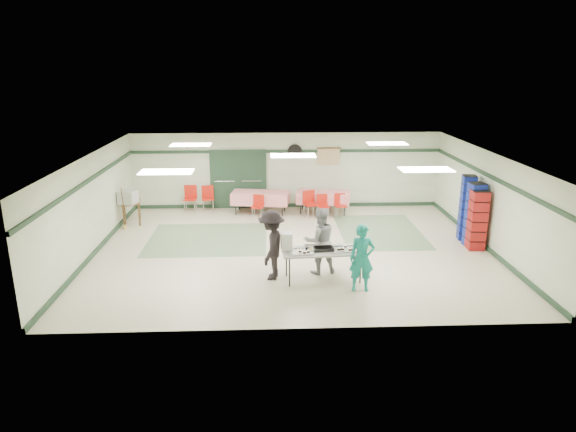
{
  "coord_description": "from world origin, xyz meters",
  "views": [
    {
      "loc": [
        -0.72,
        -13.6,
        5.07
      ],
      "look_at": [
        -0.15,
        -0.3,
        1.08
      ],
      "focal_mm": 32.0,
      "sensor_mm": 36.0,
      "label": 1
    }
  ],
  "objects_px": {
    "crate_stack_red": "(477,220)",
    "broom": "(124,207)",
    "chair_d": "(258,204)",
    "crate_stack_blue_b": "(467,208)",
    "crate_stack_blue_a": "(474,215)",
    "volunteer_teal": "(362,258)",
    "chair_c": "(340,203)",
    "chair_loose_b": "(190,196)",
    "dining_table_b": "(260,197)",
    "volunteer_dark": "(272,245)",
    "office_printer": "(128,197)",
    "volunteer_grey": "(320,241)",
    "serving_table": "(323,252)",
    "dining_table_a": "(323,197)",
    "chair_loose_a": "(208,196)",
    "printer_table": "(131,204)",
    "chair_b": "(310,201)",
    "chair_a": "(322,203)"
  },
  "relations": [
    {
      "from": "crate_stack_blue_a",
      "to": "broom",
      "type": "relative_size",
      "value": 1.39
    },
    {
      "from": "dining_table_b",
      "to": "office_printer",
      "type": "distance_m",
      "value": 4.4
    },
    {
      "from": "chair_c",
      "to": "dining_table_b",
      "type": "bearing_deg",
      "value": 164.07
    },
    {
      "from": "office_printer",
      "to": "dining_table_b",
      "type": "bearing_deg",
      "value": 31.08
    },
    {
      "from": "dining_table_a",
      "to": "dining_table_b",
      "type": "distance_m",
      "value": 2.2
    },
    {
      "from": "chair_a",
      "to": "chair_loose_b",
      "type": "distance_m",
      "value": 4.66
    },
    {
      "from": "broom",
      "to": "crate_stack_blue_a",
      "type": "bearing_deg",
      "value": 2.53
    },
    {
      "from": "chair_d",
      "to": "crate_stack_blue_a",
      "type": "relative_size",
      "value": 0.43
    },
    {
      "from": "volunteer_dark",
      "to": "chair_d",
      "type": "bearing_deg",
      "value": -164.76
    },
    {
      "from": "chair_loose_a",
      "to": "office_printer",
      "type": "xyz_separation_m",
      "value": [
        -2.34,
        -1.64,
        0.4
      ]
    },
    {
      "from": "dining_table_a",
      "to": "chair_a",
      "type": "xyz_separation_m",
      "value": [
        -0.08,
        -0.57,
        -0.08
      ]
    },
    {
      "from": "chair_c",
      "to": "crate_stack_blue_a",
      "type": "height_order",
      "value": "crate_stack_blue_a"
    },
    {
      "from": "serving_table",
      "to": "chair_c",
      "type": "distance_m",
      "value": 5.38
    },
    {
      "from": "serving_table",
      "to": "crate_stack_red",
      "type": "height_order",
      "value": "crate_stack_red"
    },
    {
      "from": "volunteer_dark",
      "to": "crate_stack_blue_a",
      "type": "distance_m",
      "value": 6.12
    },
    {
      "from": "serving_table",
      "to": "chair_a",
      "type": "relative_size",
      "value": 2.54
    },
    {
      "from": "chair_d",
      "to": "volunteer_grey",
      "type": "bearing_deg",
      "value": -58.72
    },
    {
      "from": "chair_loose_a",
      "to": "serving_table",
      "type": "bearing_deg",
      "value": -68.75
    },
    {
      "from": "dining_table_b",
      "to": "chair_c",
      "type": "xyz_separation_m",
      "value": [
        2.72,
        -0.57,
        -0.07
      ]
    },
    {
      "from": "chair_c",
      "to": "broom",
      "type": "xyz_separation_m",
      "value": [
        -7.0,
        -0.98,
        0.2
      ]
    },
    {
      "from": "chair_loose_b",
      "to": "crate_stack_red",
      "type": "bearing_deg",
      "value": -25.33
    },
    {
      "from": "volunteer_dark",
      "to": "broom",
      "type": "height_order",
      "value": "volunteer_dark"
    },
    {
      "from": "chair_d",
      "to": "dining_table_b",
      "type": "bearing_deg",
      "value": 95.97
    },
    {
      "from": "crate_stack_blue_a",
      "to": "office_printer",
      "type": "bearing_deg",
      "value": 167.04
    },
    {
      "from": "dining_table_a",
      "to": "chair_d",
      "type": "bearing_deg",
      "value": -156.04
    },
    {
      "from": "crate_stack_blue_b",
      "to": "dining_table_a",
      "type": "bearing_deg",
      "value": 142.0
    },
    {
      "from": "crate_stack_blue_a",
      "to": "volunteer_grey",
      "type": "bearing_deg",
      "value": -159.15
    },
    {
      "from": "crate_stack_blue_a",
      "to": "chair_loose_b",
      "type": "bearing_deg",
      "value": 155.39
    },
    {
      "from": "crate_stack_blue_a",
      "to": "broom",
      "type": "distance_m",
      "value": 10.59
    },
    {
      "from": "dining_table_b",
      "to": "crate_stack_blue_b",
      "type": "xyz_separation_m",
      "value": [
        6.1,
        -3.04,
        0.4
      ]
    },
    {
      "from": "chair_a",
      "to": "broom",
      "type": "xyz_separation_m",
      "value": [
        -6.4,
        -0.98,
        0.21
      ]
    },
    {
      "from": "volunteer_teal",
      "to": "volunteer_dark",
      "type": "relative_size",
      "value": 0.92
    },
    {
      "from": "volunteer_grey",
      "to": "broom",
      "type": "relative_size",
      "value": 1.26
    },
    {
      "from": "office_printer",
      "to": "crate_stack_blue_a",
      "type": "bearing_deg",
      "value": 1.5
    },
    {
      "from": "volunteer_grey",
      "to": "volunteer_dark",
      "type": "xyz_separation_m",
      "value": [
        -1.2,
        -0.31,
        0.02
      ]
    },
    {
      "from": "dining_table_b",
      "to": "office_printer",
      "type": "relative_size",
      "value": 3.93
    },
    {
      "from": "serving_table",
      "to": "volunteer_teal",
      "type": "xyz_separation_m",
      "value": [
        0.82,
        -0.64,
        0.07
      ]
    },
    {
      "from": "chair_c",
      "to": "crate_stack_blue_b",
      "type": "height_order",
      "value": "crate_stack_blue_b"
    },
    {
      "from": "volunteer_teal",
      "to": "chair_c",
      "type": "relative_size",
      "value": 1.94
    },
    {
      "from": "chair_c",
      "to": "crate_stack_blue_a",
      "type": "xyz_separation_m",
      "value": [
        3.38,
        -3.05,
        0.44
      ]
    },
    {
      "from": "volunteer_grey",
      "to": "chair_d",
      "type": "relative_size",
      "value": 2.11
    },
    {
      "from": "chair_b",
      "to": "chair_d",
      "type": "height_order",
      "value": "chair_b"
    },
    {
      "from": "chair_d",
      "to": "crate_stack_blue_b",
      "type": "bearing_deg",
      "value": -8.96
    },
    {
      "from": "chair_loose_b",
      "to": "chair_c",
      "type": "bearing_deg",
      "value": -8.85
    },
    {
      "from": "serving_table",
      "to": "printer_table",
      "type": "xyz_separation_m",
      "value": [
        -5.77,
        4.85,
        -0.07
      ]
    },
    {
      "from": "crate_stack_red",
      "to": "broom",
      "type": "xyz_separation_m",
      "value": [
        -10.38,
        2.32,
        -0.16
      ]
    },
    {
      "from": "volunteer_teal",
      "to": "volunteer_grey",
      "type": "distance_m",
      "value": 1.39
    },
    {
      "from": "chair_loose_b",
      "to": "volunteer_teal",
      "type": "bearing_deg",
      "value": -53.74
    },
    {
      "from": "dining_table_b",
      "to": "crate_stack_red",
      "type": "relative_size",
      "value": 1.2
    },
    {
      "from": "crate_stack_blue_a",
      "to": "crate_stack_red",
      "type": "distance_m",
      "value": 0.26
    }
  ]
}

